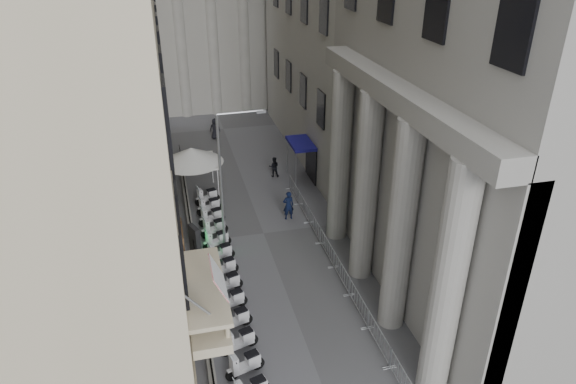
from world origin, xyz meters
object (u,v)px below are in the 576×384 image
(security_tent, at_px, (192,156))
(info_kiosk, at_px, (195,242))
(street_lamp, at_px, (226,172))
(pedestrian_a, at_px, (288,205))
(pedestrian_b, at_px, (274,167))

(security_tent, distance_m, info_kiosk, 8.18)
(security_tent, height_order, street_lamp, street_lamp)
(pedestrian_a, height_order, pedestrian_b, pedestrian_a)
(info_kiosk, xyz_separation_m, pedestrian_b, (6.57, 9.50, -0.24))
(security_tent, height_order, pedestrian_a, security_tent)
(info_kiosk, bearing_deg, pedestrian_b, 33.27)
(street_lamp, relative_size, pedestrian_b, 5.30)
(security_tent, xyz_separation_m, street_lamp, (1.42, -7.41, 1.96))
(security_tent, relative_size, pedestrian_a, 2.21)
(security_tent, distance_m, pedestrian_a, 7.63)
(info_kiosk, bearing_deg, street_lamp, -7.45)
(security_tent, relative_size, info_kiosk, 2.15)
(street_lamp, relative_size, info_kiosk, 4.10)
(pedestrian_a, bearing_deg, info_kiosk, 24.97)
(pedestrian_a, bearing_deg, security_tent, -43.20)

